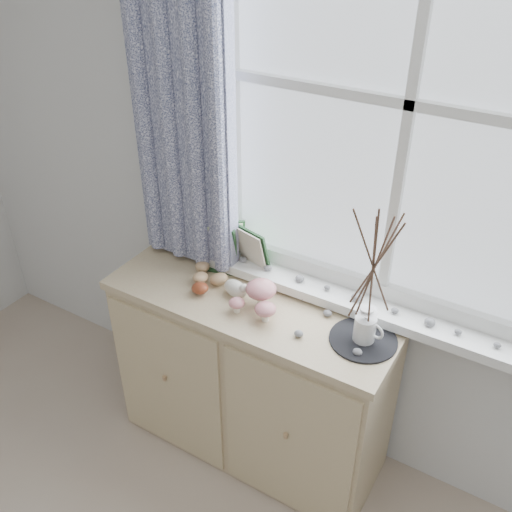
# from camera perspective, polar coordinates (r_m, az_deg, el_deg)

# --- Properties ---
(sideboard) EXTENTS (1.20, 0.45, 0.85)m
(sideboard) POSITION_cam_1_polar(r_m,az_deg,el_deg) (2.54, -0.46, -12.00)
(sideboard) COLOR #BFB285
(sideboard) RESTS_ON ground
(botanical_book) EXTENTS (0.35, 0.20, 0.23)m
(botanical_book) POSITION_cam_1_polar(r_m,az_deg,el_deg) (2.34, -2.29, 0.54)
(botanical_book) COLOR #1E4021
(botanical_book) RESTS_ON sideboard
(toadstool_cluster) EXTENTS (0.19, 0.17, 0.11)m
(toadstool_cluster) POSITION_cam_1_polar(r_m,az_deg,el_deg) (2.17, 0.34, -3.99)
(toadstool_cluster) COLOR white
(toadstool_cluster) RESTS_ON sideboard
(wooden_eggs) EXTENTS (0.17, 0.18, 0.08)m
(wooden_eggs) POSITION_cam_1_polar(r_m,az_deg,el_deg) (2.33, -5.08, -2.17)
(wooden_eggs) COLOR #A57E5C
(wooden_eggs) RESTS_ON sideboard
(songbird_figurine) EXTENTS (0.16, 0.09, 0.08)m
(songbird_figurine) POSITION_cam_1_polar(r_m,az_deg,el_deg) (2.26, -2.06, -3.19)
(songbird_figurine) COLOR white
(songbird_figurine) RESTS_ON sideboard
(crocheted_doily) EXTENTS (0.25, 0.25, 0.01)m
(crocheted_doily) POSITION_cam_1_polar(r_m,az_deg,el_deg) (2.10, 10.67, -8.23)
(crocheted_doily) COLOR black
(crocheted_doily) RESTS_ON sideboard
(twig_pitcher) EXTENTS (0.26, 0.26, 0.59)m
(twig_pitcher) POSITION_cam_1_polar(r_m,az_deg,el_deg) (1.90, 11.71, -0.59)
(twig_pitcher) COLOR white
(twig_pitcher) RESTS_ON crocheted_doily
(sideboard_pebbles) EXTENTS (0.33, 0.23, 0.02)m
(sideboard_pebbles) POSITION_cam_1_polar(r_m,az_deg,el_deg) (2.14, 6.54, -6.71)
(sideboard_pebbles) COLOR gray
(sideboard_pebbles) RESTS_ON sideboard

